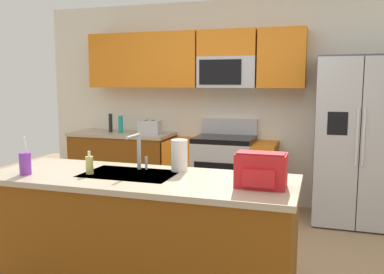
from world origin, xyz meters
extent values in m
plane|color=#997A56|center=(0.00, 0.00, 0.00)|extent=(9.00, 9.00, 0.00)
cube|color=silver|center=(0.00, 2.15, 1.30)|extent=(5.20, 0.10, 2.60)
cube|color=orange|center=(-1.50, 1.94, 1.85)|extent=(0.70, 0.32, 0.70)
cube|color=orange|center=(-0.76, 1.94, 1.85)|extent=(0.78, 0.32, 0.70)
cube|color=orange|center=(0.67, 1.94, 1.85)|extent=(0.56, 0.32, 0.70)
cube|color=#B7BABF|center=(0.01, 1.94, 1.69)|extent=(0.72, 0.32, 0.38)
cube|color=black|center=(-0.05, 1.78, 1.69)|extent=(0.52, 0.01, 0.30)
cube|color=orange|center=(0.01, 1.94, 2.04)|extent=(0.72, 0.32, 0.32)
cube|color=brown|center=(-1.39, 1.80, 0.43)|extent=(1.32, 0.60, 0.86)
cube|color=tan|center=(-1.39, 1.80, 0.88)|extent=(1.35, 0.63, 0.04)
cube|color=#B7BABF|center=(0.01, 1.80, 0.42)|extent=(0.72, 0.60, 0.84)
cube|color=black|center=(0.01, 1.50, 0.45)|extent=(0.60, 0.01, 0.36)
cube|color=black|center=(0.01, 1.80, 0.87)|extent=(0.72, 0.60, 0.06)
cube|color=#B7BABF|center=(0.01, 2.07, 1.00)|extent=(0.72, 0.06, 0.20)
cube|color=orange|center=(-0.53, 1.80, 0.42)|extent=(0.36, 0.60, 0.84)
cube|color=orange|center=(0.51, 1.80, 0.42)|extent=(0.28, 0.60, 0.84)
cube|color=#4C4F54|center=(1.53, 1.75, 0.93)|extent=(0.90, 0.70, 1.85)
cube|color=#B7BABF|center=(1.31, 1.38, 0.93)|extent=(0.44, 0.04, 1.81)
cube|color=#B7BABF|center=(1.76, 1.38, 0.93)|extent=(0.44, 0.04, 1.81)
cylinder|color=silver|center=(1.50, 1.35, 1.02)|extent=(0.02, 0.02, 0.60)
cylinder|color=silver|center=(1.56, 1.35, 1.02)|extent=(0.02, 0.02, 0.60)
cube|color=black|center=(1.31, 1.36, 1.15)|extent=(0.20, 0.00, 0.24)
cube|color=brown|center=(-0.09, -0.46, 0.43)|extent=(2.21, 0.77, 0.86)
cube|color=tan|center=(-0.09, -0.46, 0.88)|extent=(2.25, 0.81, 0.04)
cube|color=#B7BABF|center=(-0.19, -0.41, 0.89)|extent=(0.68, 0.44, 0.03)
cube|color=#B7BABF|center=(-0.96, 1.75, 0.99)|extent=(0.28, 0.16, 0.18)
cube|color=black|center=(-1.01, 1.75, 1.08)|extent=(0.03, 0.11, 0.01)
cube|color=black|center=(-0.91, 1.75, 1.08)|extent=(0.03, 0.11, 0.01)
cylinder|color=black|center=(-1.56, 1.80, 1.02)|extent=(0.05, 0.05, 0.25)
cylinder|color=teal|center=(-1.39, 1.76, 1.01)|extent=(0.06, 0.06, 0.23)
cylinder|color=#B7BABF|center=(-0.19, -0.24, 1.04)|extent=(0.03, 0.03, 0.28)
cylinder|color=#B7BABF|center=(-0.19, -0.34, 1.17)|extent=(0.02, 0.20, 0.02)
cylinder|color=#B7BABF|center=(-0.13, -0.24, 0.95)|extent=(0.02, 0.02, 0.10)
cylinder|color=purple|center=(-0.90, -0.66, 0.98)|extent=(0.08, 0.08, 0.16)
cylinder|color=white|center=(-0.89, -0.66, 1.11)|extent=(0.01, 0.03, 0.14)
cylinder|color=#D8CC66|center=(-0.47, -0.50, 0.97)|extent=(0.06, 0.06, 0.13)
cylinder|color=white|center=(-0.47, -0.50, 1.05)|extent=(0.02, 0.02, 0.04)
cylinder|color=white|center=(0.13, -0.21, 1.02)|extent=(0.12, 0.12, 0.24)
cube|color=red|center=(0.79, -0.50, 1.01)|extent=(0.32, 0.20, 0.22)
cube|color=#AD1A1E|center=(0.79, -0.52, 1.11)|extent=(0.30, 0.14, 0.03)
cube|color=red|center=(0.79, -0.61, 0.98)|extent=(0.20, 0.03, 0.11)
camera|label=1|loc=(1.14, -3.08, 1.57)|focal=38.19mm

